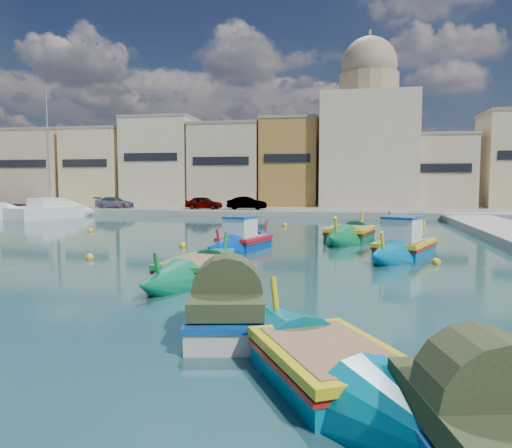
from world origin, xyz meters
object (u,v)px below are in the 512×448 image
(yacht_midnorth, at_px, (0,214))
(luzzu_green, at_px, (350,235))
(yacht_north, at_px, (64,212))
(tender_near, at_px, (228,313))
(luzzu_blue_cabin, at_px, (244,242))
(tender_far, at_px, (486,439))
(luzzu_cyan_south, at_px, (329,370))
(luzzu_cyan_mid, at_px, (400,230))
(luzzu_turquoise_cabin, at_px, (405,248))
(church_block, at_px, (368,135))
(luzzu_blue_south, at_px, (197,271))

(yacht_midnorth, bearing_deg, luzzu_green, -18.81)
(yacht_north, bearing_deg, tender_near, -52.95)
(luzzu_blue_cabin, distance_m, tender_far, 19.87)
(yacht_midnorth, bearing_deg, tender_near, -45.49)
(luzzu_blue_cabin, bearing_deg, luzzu_cyan_south, -72.78)
(luzzu_cyan_mid, distance_m, yacht_north, 30.40)
(luzzu_cyan_south, xyz_separation_m, yacht_north, (-25.87, 33.54, 0.25))
(luzzu_cyan_south, bearing_deg, yacht_midnorth, 134.52)
(luzzu_blue_cabin, distance_m, yacht_midnorth, 29.81)
(luzzu_blue_cabin, bearing_deg, tender_far, -69.53)
(luzzu_turquoise_cabin, height_order, tender_far, luzzu_turquoise_cabin)
(tender_far, distance_m, yacht_north, 45.35)
(church_block, distance_m, luzzu_blue_cabin, 34.09)
(church_block, relative_size, luzzu_turquoise_cabin, 2.13)
(luzzu_blue_cabin, bearing_deg, church_block, 77.90)
(luzzu_cyan_mid, height_order, yacht_midnorth, yacht_midnorth)
(yacht_midnorth, bearing_deg, luzzu_blue_cabin, -30.26)
(yacht_north, bearing_deg, luzzu_green, -26.09)
(luzzu_blue_south, bearing_deg, luzzu_cyan_south, -59.29)
(yacht_north, bearing_deg, luzzu_blue_cabin, -39.62)
(luzzu_green, distance_m, yacht_north, 29.06)
(luzzu_blue_south, bearing_deg, luzzu_green, 66.53)
(church_block, distance_m, tender_near, 47.13)
(tender_near, relative_size, yacht_midnorth, 0.31)
(luzzu_blue_cabin, xyz_separation_m, tender_near, (2.67, -13.88, 0.17))
(luzzu_blue_cabin, relative_size, luzzu_cyan_south, 0.99)
(luzzu_green, bearing_deg, luzzu_cyan_mid, 55.18)
(luzzu_cyan_mid, xyz_separation_m, luzzu_blue_south, (-8.47, -16.76, 0.01))
(luzzu_blue_south, xyz_separation_m, tender_near, (2.69, -6.13, 0.23))
(luzzu_cyan_mid, relative_size, yacht_north, 0.62)
(luzzu_green, relative_size, yacht_north, 0.70)
(luzzu_blue_south, bearing_deg, yacht_midnorth, 138.47)
(luzzu_cyan_mid, height_order, luzzu_blue_south, luzzu_blue_south)
(yacht_north, relative_size, yacht_midnorth, 1.12)
(luzzu_cyan_south, relative_size, tender_near, 2.17)
(luzzu_cyan_south, xyz_separation_m, tender_near, (-2.38, 2.42, 0.23))
(luzzu_blue_south, bearing_deg, luzzu_turquoise_cabin, 41.04)
(luzzu_cyan_south, height_order, yacht_north, yacht_north)
(luzzu_green, distance_m, tender_near, 18.53)
(luzzu_blue_cabin, bearing_deg, luzzu_blue_south, -90.19)
(luzzu_green, height_order, tender_near, luzzu_green)
(luzzu_blue_south, bearing_deg, luzzu_blue_cabin, 89.81)
(luzzu_blue_cabin, bearing_deg, luzzu_green, 40.19)
(tender_far, bearing_deg, luzzu_blue_south, 122.70)
(luzzu_cyan_mid, bearing_deg, yacht_north, 164.30)
(luzzu_blue_south, height_order, luzzu_cyan_south, luzzu_blue_south)
(luzzu_cyan_mid, relative_size, luzzu_green, 0.88)
(luzzu_green, height_order, luzzu_cyan_south, luzzu_green)
(luzzu_cyan_mid, bearing_deg, luzzu_turquoise_cabin, -93.79)
(church_block, xyz_separation_m, luzzu_turquoise_cabin, (0.84, -33.33, -8.06))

